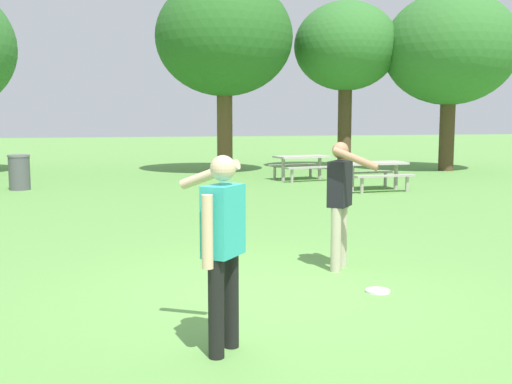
{
  "coord_description": "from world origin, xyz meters",
  "views": [
    {
      "loc": [
        -1.93,
        -6.3,
        1.93
      ],
      "look_at": [
        0.13,
        1.14,
        1.0
      ],
      "focal_mm": 42.78,
      "sensor_mm": 36.0,
      "label": 1
    }
  ],
  "objects_px": {
    "frisbee": "(378,291)",
    "tree_back_right": "(450,49)",
    "person_thrower": "(341,195)",
    "tree_slender_mid": "(224,38)",
    "tree_back_left": "(346,48)",
    "picnic_table_near": "(374,170)",
    "person_catcher": "(222,238)",
    "trash_can_further_along": "(19,172)",
    "picnic_table_far": "(302,162)"
  },
  "relations": [
    {
      "from": "frisbee",
      "to": "picnic_table_near",
      "type": "distance_m",
      "value": 10.0
    },
    {
      "from": "picnic_table_far",
      "to": "trash_can_further_along",
      "type": "height_order",
      "value": "trash_can_further_along"
    },
    {
      "from": "frisbee",
      "to": "tree_slender_mid",
      "type": "xyz_separation_m",
      "value": [
        1.66,
        15.35,
        4.73
      ]
    },
    {
      "from": "picnic_table_near",
      "to": "tree_back_right",
      "type": "distance_m",
      "value": 8.44
    },
    {
      "from": "picnic_table_near",
      "to": "trash_can_further_along",
      "type": "relative_size",
      "value": 1.81
    },
    {
      "from": "tree_back_left",
      "to": "tree_back_right",
      "type": "bearing_deg",
      "value": -21.32
    },
    {
      "from": "person_thrower",
      "to": "picnic_table_near",
      "type": "bearing_deg",
      "value": 60.88
    },
    {
      "from": "person_catcher",
      "to": "picnic_table_near",
      "type": "relative_size",
      "value": 0.94
    },
    {
      "from": "picnic_table_near",
      "to": "trash_can_further_along",
      "type": "distance_m",
      "value": 9.67
    },
    {
      "from": "person_catcher",
      "to": "frisbee",
      "type": "relative_size",
      "value": 5.97
    },
    {
      "from": "trash_can_further_along",
      "to": "tree_slender_mid",
      "type": "distance_m",
      "value": 8.67
    },
    {
      "from": "frisbee",
      "to": "picnic_table_far",
      "type": "height_order",
      "value": "picnic_table_far"
    },
    {
      "from": "tree_slender_mid",
      "to": "tree_back_right",
      "type": "distance_m",
      "value": 8.3
    },
    {
      "from": "picnic_table_near",
      "to": "person_thrower",
      "type": "bearing_deg",
      "value": -119.12
    },
    {
      "from": "person_thrower",
      "to": "tree_slender_mid",
      "type": "height_order",
      "value": "tree_slender_mid"
    },
    {
      "from": "picnic_table_far",
      "to": "trash_can_further_along",
      "type": "relative_size",
      "value": 2.0
    },
    {
      "from": "person_catcher",
      "to": "person_thrower",
      "type": "bearing_deg",
      "value": 48.74
    },
    {
      "from": "trash_can_further_along",
      "to": "tree_back_right",
      "type": "relative_size",
      "value": 0.15
    },
    {
      "from": "person_thrower",
      "to": "tree_back_left",
      "type": "xyz_separation_m",
      "value": [
        6.34,
        14.36,
        3.61
      ]
    },
    {
      "from": "picnic_table_far",
      "to": "trash_can_further_along",
      "type": "distance_m",
      "value": 8.35
    },
    {
      "from": "person_catcher",
      "to": "trash_can_further_along",
      "type": "relative_size",
      "value": 1.71
    },
    {
      "from": "picnic_table_near",
      "to": "frisbee",
      "type": "bearing_deg",
      "value": -116.09
    },
    {
      "from": "picnic_table_near",
      "to": "tree_back_left",
      "type": "distance_m",
      "value": 7.86
    },
    {
      "from": "frisbee",
      "to": "tree_slender_mid",
      "type": "height_order",
      "value": "tree_slender_mid"
    },
    {
      "from": "person_thrower",
      "to": "picnic_table_near",
      "type": "xyz_separation_m",
      "value": [
        4.39,
        7.89,
        -0.4
      ]
    },
    {
      "from": "picnic_table_far",
      "to": "person_catcher",
      "type": "bearing_deg",
      "value": -112.3
    },
    {
      "from": "person_thrower",
      "to": "tree_back_right",
      "type": "relative_size",
      "value": 0.25
    },
    {
      "from": "person_thrower",
      "to": "picnic_table_near",
      "type": "distance_m",
      "value": 9.04
    },
    {
      "from": "picnic_table_far",
      "to": "tree_back_right",
      "type": "xyz_separation_m",
      "value": [
        6.43,
        1.95,
        3.91
      ]
    },
    {
      "from": "person_catcher",
      "to": "trash_can_further_along",
      "type": "distance_m",
      "value": 13.22
    },
    {
      "from": "tree_slender_mid",
      "to": "tree_back_left",
      "type": "xyz_separation_m",
      "value": [
        4.67,
        0.09,
        -0.17
      ]
    },
    {
      "from": "trash_can_further_along",
      "to": "person_thrower",
      "type": "bearing_deg",
      "value": -65.1
    },
    {
      "from": "tree_slender_mid",
      "to": "tree_back_left",
      "type": "height_order",
      "value": "tree_slender_mid"
    },
    {
      "from": "person_catcher",
      "to": "tree_slender_mid",
      "type": "distance_m",
      "value": 17.44
    },
    {
      "from": "frisbee",
      "to": "person_catcher",
      "type": "bearing_deg",
      "value": -148.43
    },
    {
      "from": "person_catcher",
      "to": "picnic_table_far",
      "type": "bearing_deg",
      "value": 67.7
    },
    {
      "from": "frisbee",
      "to": "tree_back_right",
      "type": "bearing_deg",
      "value": 54.95
    },
    {
      "from": "frisbee",
      "to": "tree_back_right",
      "type": "xyz_separation_m",
      "value": [
        9.86,
        14.06,
        4.46
      ]
    },
    {
      "from": "frisbee",
      "to": "tree_back_right",
      "type": "height_order",
      "value": "tree_back_right"
    },
    {
      "from": "picnic_table_far",
      "to": "tree_back_left",
      "type": "relative_size",
      "value": 0.31
    },
    {
      "from": "trash_can_further_along",
      "to": "frisbee",
      "type": "bearing_deg",
      "value": -67.15
    },
    {
      "from": "person_catcher",
      "to": "picnic_table_far",
      "type": "relative_size",
      "value": 0.86
    },
    {
      "from": "tree_back_left",
      "to": "frisbee",
      "type": "bearing_deg",
      "value": -112.3
    },
    {
      "from": "person_thrower",
      "to": "picnic_table_far",
      "type": "distance_m",
      "value": 11.57
    },
    {
      "from": "tree_back_left",
      "to": "tree_back_right",
      "type": "distance_m",
      "value": 3.79
    },
    {
      "from": "tree_slender_mid",
      "to": "tree_back_left",
      "type": "relative_size",
      "value": 1.09
    },
    {
      "from": "person_catcher",
      "to": "tree_slender_mid",
      "type": "relative_size",
      "value": 0.24
    },
    {
      "from": "picnic_table_near",
      "to": "person_catcher",
      "type": "bearing_deg",
      "value": -122.22
    },
    {
      "from": "person_thrower",
      "to": "frisbee",
      "type": "bearing_deg",
      "value": -89.83
    },
    {
      "from": "person_thrower",
      "to": "trash_can_further_along",
      "type": "height_order",
      "value": "person_thrower"
    }
  ]
}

